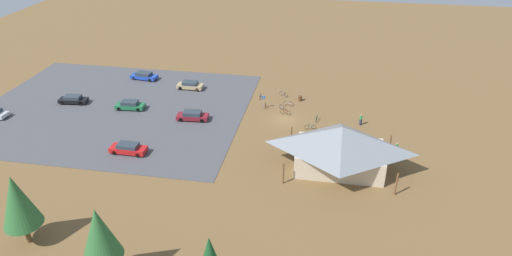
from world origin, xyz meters
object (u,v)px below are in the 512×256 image
(visitor_near_lot, at_px, (361,119))
(pine_midwest, at_px, (17,201))
(bicycle_orange_yard_center, at_px, (266,106))
(visitor_by_pavilion, at_px, (397,148))
(car_tan_near_entry, at_px, (190,85))
(bicycle_yellow_back_row, at_px, (314,133))
(bicycle_green_by_bin, at_px, (316,119))
(trash_bin, at_px, (300,98))
(bicycle_purple_lone_west, at_px, (284,94))
(bicycle_white_edge_north, at_px, (288,104))
(lot_sign, at_px, (263,100))
(bicycle_red_near_sign, at_px, (286,112))
(bicycle_teal_yard_right, at_px, (310,127))
(car_maroon_inner_stall, at_px, (193,116))
(bicycle_blue_yard_left, at_px, (260,97))
(bicycle_silver_lone_east, at_px, (282,108))
(bike_pavilion, at_px, (341,145))
(car_green_mid_lot, at_px, (130,105))
(car_red_far_end, at_px, (128,148))
(pine_far_west, at_px, (99,233))
(car_black_second_row, at_px, (73,99))
(car_blue_back_corner, at_px, (144,76))

(visitor_near_lot, bearing_deg, pine_midwest, 43.09)
(bicycle_orange_yard_center, distance_m, visitor_by_pavilion, 21.64)
(car_tan_near_entry, bearing_deg, bicycle_yellow_back_row, 150.42)
(bicycle_orange_yard_center, bearing_deg, bicycle_green_by_bin, 159.58)
(trash_bin, xyz_separation_m, bicycle_purple_lone_west, (2.84, -1.24, -0.07))
(bicycle_white_edge_north, bearing_deg, bicycle_green_by_bin, 136.80)
(bicycle_green_by_bin, height_order, visitor_near_lot, visitor_near_lot)
(lot_sign, distance_m, bicycle_red_near_sign, 4.16)
(bicycle_teal_yard_right, distance_m, visitor_by_pavilion, 12.43)
(bicycle_purple_lone_west, bearing_deg, bicycle_yellow_back_row, 115.42)
(car_maroon_inner_stall, bearing_deg, bicycle_blue_yard_left, -133.06)
(bicycle_silver_lone_east, bearing_deg, bike_pavilion, 120.72)
(bicycle_yellow_back_row, xyz_separation_m, car_green_mid_lot, (28.80, -3.26, 0.38))
(visitor_near_lot, bearing_deg, car_tan_near_entry, -16.04)
(bicycle_purple_lone_west, bearing_deg, car_tan_near_entry, -0.68)
(bicycle_orange_yard_center, bearing_deg, car_maroon_inner_stall, 30.79)
(car_green_mid_lot, bearing_deg, bicycle_blue_yard_left, -158.78)
(car_red_far_end, bearing_deg, pine_far_west, 109.40)
(trash_bin, xyz_separation_m, car_black_second_row, (35.65, 7.32, 0.25))
(car_black_second_row, bearing_deg, bicycle_purple_lone_west, -165.36)
(bicycle_white_edge_north, height_order, visitor_by_pavilion, visitor_by_pavilion)
(bike_pavilion, bearing_deg, bicycle_yellow_back_row, -65.78)
(bicycle_purple_lone_west, height_order, bicycle_red_near_sign, bicycle_red_near_sign)
(bicycle_silver_lone_east, bearing_deg, trash_bin, -122.64)
(bicycle_white_edge_north, xyz_separation_m, car_blue_back_corner, (26.73, -6.32, 0.34))
(bike_pavilion, height_order, pine_midwest, pine_midwest)
(pine_far_west, relative_size, pine_midwest, 1.02)
(trash_bin, bearing_deg, car_green_mid_lot, 16.74)
(pine_midwest, xyz_separation_m, bicycle_red_near_sign, (-21.63, -32.02, -4.61))
(trash_bin, xyz_separation_m, bicycle_white_edge_north, (1.65, 2.18, -0.08))
(bicycle_yellow_back_row, height_order, car_maroon_inner_stall, car_maroon_inner_stall)
(pine_far_west, height_order, car_red_far_end, pine_far_west)
(bicycle_teal_yard_right, xyz_separation_m, car_green_mid_lot, (28.11, -1.61, 0.37))
(bicycle_purple_lone_west, bearing_deg, bicycle_red_near_sign, 99.73)
(bicycle_red_near_sign, distance_m, car_maroon_inner_stall, 14.08)
(car_tan_near_entry, xyz_separation_m, visitor_near_lot, (-28.39, 8.16, 0.20))
(pine_midwest, height_order, bicycle_blue_yard_left, pine_midwest)
(bicycle_orange_yard_center, bearing_deg, lot_sign, 34.59)
(bicycle_blue_yard_left, bearing_deg, car_red_far_end, 54.48)
(bicycle_green_by_bin, bearing_deg, bike_pavilion, 105.75)
(lot_sign, height_order, bicycle_white_edge_north, lot_sign)
(bicycle_orange_yard_center, relative_size, bicycle_teal_yard_right, 0.97)
(bicycle_yellow_back_row, distance_m, car_maroon_inner_stall, 18.20)
(bicycle_green_by_bin, bearing_deg, pine_far_west, 64.22)
(bicycle_yellow_back_row, relative_size, car_maroon_inner_stall, 0.29)
(bicycle_orange_yard_center, bearing_deg, bicycle_teal_yard_right, 141.85)
(bike_pavilion, height_order, bicycle_purple_lone_west, bike_pavilion)
(bicycle_teal_yard_right, bearing_deg, bicycle_purple_lone_west, -64.14)
(car_blue_back_corner, distance_m, car_green_mid_lot, 12.18)
(bicycle_green_by_bin, bearing_deg, trash_bin, -65.24)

